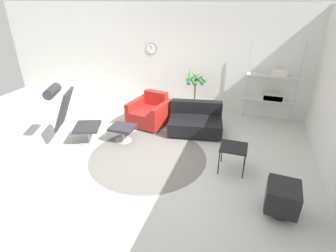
# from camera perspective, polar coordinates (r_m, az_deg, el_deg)

# --- Properties ---
(ground_plane) EXTENTS (12.00, 12.00, 0.00)m
(ground_plane) POSITION_cam_1_polar(r_m,az_deg,el_deg) (5.41, -3.26, -6.26)
(ground_plane) COLOR silver
(wall_back) EXTENTS (12.00, 0.09, 2.80)m
(wall_back) POSITION_cam_1_polar(r_m,az_deg,el_deg) (7.38, 4.53, 14.42)
(wall_back) COLOR silver
(wall_back) RESTS_ON ground_plane
(round_rug) EXTENTS (2.36, 2.36, 0.01)m
(round_rug) POSITION_cam_1_polar(r_m,az_deg,el_deg) (5.36, -4.42, -6.61)
(round_rug) COLOR slate
(round_rug) RESTS_ON ground_plane
(lounge_chair) EXTENTS (1.09, 0.86, 1.29)m
(lounge_chair) POSITION_cam_1_polar(r_m,az_deg,el_deg) (5.91, -20.84, 3.11)
(lounge_chair) COLOR #BCBCC1
(lounge_chair) RESTS_ON ground_plane
(ottoman) EXTENTS (0.53, 0.45, 0.36)m
(ottoman) POSITION_cam_1_polar(r_m,az_deg,el_deg) (5.86, -9.83, -0.80)
(ottoman) COLOR #BCBCC1
(ottoman) RESTS_ON ground_plane
(armchair_red) EXTENTS (0.98, 1.02, 0.77)m
(armchair_red) POSITION_cam_1_polar(r_m,az_deg,el_deg) (6.59, -3.92, 2.78)
(armchair_red) COLOR silver
(armchair_red) RESTS_ON ground_plane
(couch_low) EXTENTS (1.36, 1.11, 0.66)m
(couch_low) POSITION_cam_1_polar(r_m,az_deg,el_deg) (6.27, 6.03, 0.90)
(couch_low) COLOR black
(couch_low) RESTS_ON ground_plane
(side_table) EXTENTS (0.47, 0.47, 0.49)m
(side_table) POSITION_cam_1_polar(r_m,az_deg,el_deg) (4.88, 14.09, -4.90)
(side_table) COLOR black
(side_table) RESTS_ON ground_plane
(crt_television) EXTENTS (0.49, 0.54, 0.50)m
(crt_television) POSITION_cam_1_polar(r_m,az_deg,el_deg) (4.29, 23.56, -14.21)
(crt_television) COLOR black
(crt_television) RESTS_ON ground_plane
(potted_plant) EXTENTS (0.57, 0.59, 1.32)m
(potted_plant) POSITION_cam_1_polar(r_m,az_deg,el_deg) (6.97, 5.84, 6.65)
(potted_plant) COLOR silver
(potted_plant) RESTS_ON ground_plane
(shelf_unit) EXTENTS (1.22, 0.28, 2.02)m
(shelf_unit) POSITION_cam_1_polar(r_m,az_deg,el_deg) (7.04, 22.01, 7.30)
(shelf_unit) COLOR #BCBCC1
(shelf_unit) RESTS_ON ground_plane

